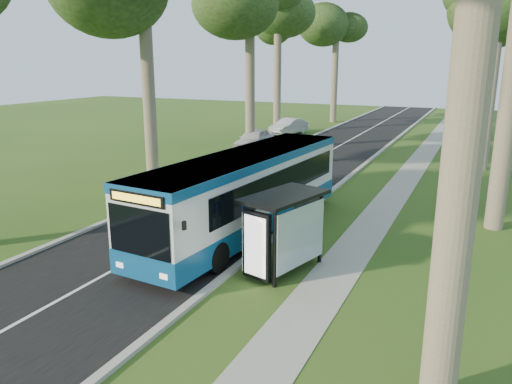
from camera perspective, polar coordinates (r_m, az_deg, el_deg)
ground at (r=17.86m, az=0.57°, el=-6.51°), size 120.00×120.00×0.00m
road at (r=27.97m, az=2.46°, el=1.38°), size 7.00×100.00×0.02m
kerb_east at (r=26.86m, az=9.38°, el=0.74°), size 0.25×100.00×0.12m
kerb_west at (r=29.43m, az=-3.85°, el=2.14°), size 0.25×100.00×0.12m
centre_line at (r=27.96m, az=2.46°, el=1.40°), size 0.12×100.00×0.00m
footpath at (r=26.27m, az=15.68°, el=-0.05°), size 1.50×100.00×0.02m
bus at (r=18.91m, az=-1.18°, el=-0.15°), size 3.44×11.91×3.11m
bus_stop_sign at (r=15.56m, az=-1.37°, el=-3.81°), size 0.12×0.34×2.43m
bus_shelter at (r=15.22m, az=3.14°, el=-3.38°), size 2.27×3.20×2.49m
litter_bin at (r=20.14m, az=6.53°, el=-2.68°), size 0.54×0.54×0.94m
car_white at (r=37.26m, az=-0.22°, el=6.01°), size 2.17×4.82×1.61m
car_silver at (r=45.61m, az=3.76°, el=7.48°), size 2.49×4.58×1.43m
tree_west_e at (r=55.56m, az=9.26°, el=19.75°), size 5.20×5.20×15.50m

